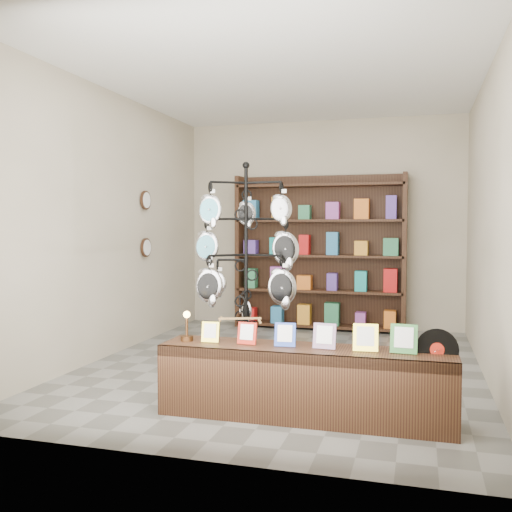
# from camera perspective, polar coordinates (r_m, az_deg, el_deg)

# --- Properties ---
(ground) EXTENTS (5.00, 5.00, 0.00)m
(ground) POSITION_cam_1_polar(r_m,az_deg,el_deg) (6.11, 2.61, -10.93)
(ground) COLOR slate
(ground) RESTS_ON ground
(room_envelope) EXTENTS (5.00, 5.00, 5.00)m
(room_envelope) POSITION_cam_1_polar(r_m,az_deg,el_deg) (5.94, 2.66, 6.66)
(room_envelope) COLOR #BCAF97
(room_envelope) RESTS_ON ground
(display_tree) EXTENTS (1.08, 1.07, 2.07)m
(display_tree) POSITION_cam_1_polar(r_m,az_deg,el_deg) (5.36, -1.00, 0.08)
(display_tree) COLOR black
(display_tree) RESTS_ON ground
(front_shelf) EXTENTS (2.23, 0.47, 0.79)m
(front_shelf) POSITION_cam_1_polar(r_m,az_deg,el_deg) (4.47, 4.88, -12.51)
(front_shelf) COLOR black
(front_shelf) RESTS_ON ground
(back_shelving) EXTENTS (2.42, 0.36, 2.20)m
(back_shelving) POSITION_cam_1_polar(r_m,az_deg,el_deg) (8.19, 6.35, -0.11)
(back_shelving) COLOR black
(back_shelving) RESTS_ON ground
(wall_clocks) EXTENTS (0.03, 0.24, 0.84)m
(wall_clocks) POSITION_cam_1_polar(r_m,az_deg,el_deg) (7.37, -10.96, 3.17)
(wall_clocks) COLOR black
(wall_clocks) RESTS_ON ground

